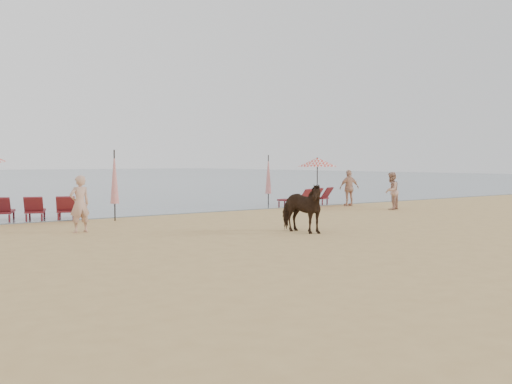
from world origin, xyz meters
TOP-DOWN VIEW (x-y plane):
  - ground at (0.00, 0.00)m, footprint 120.00×120.00m
  - lounger_cluster_left at (-5.62, 10.65)m, footprint 3.10×2.40m
  - lounger_cluster_right at (6.68, 10.25)m, footprint 3.03×2.37m
  - umbrella_open_right at (7.33, 10.31)m, footprint 1.89×1.89m
  - umbrella_closed_left at (-3.29, 9.04)m, footprint 0.31×0.31m
  - umbrella_closed_right at (5.18, 11.35)m, footprint 0.29×0.29m
  - cow at (-0.06, 2.63)m, footprint 1.06×1.84m
  - beachgoer_left at (-5.38, 6.42)m, footprint 0.66×0.48m
  - beachgoer_right_a at (8.39, 6.62)m, footprint 0.97×0.87m
  - beachgoer_right_b at (8.33, 9.16)m, footprint 1.08×0.66m

SIDE VIEW (x-z plane):
  - ground at x=0.00m, z-range 0.00..0.00m
  - lounger_cluster_right at x=6.68m, z-range 0.11..0.70m
  - lounger_cluster_left at x=-5.62m, z-range 0.12..0.72m
  - cow at x=-0.06m, z-range 0.00..1.46m
  - beachgoer_right_a at x=8.39m, z-range 0.00..1.65m
  - beachgoer_left at x=-5.38m, z-range 0.00..1.70m
  - beachgoer_right_b at x=8.33m, z-range 0.00..1.71m
  - umbrella_closed_right at x=5.18m, z-range 0.28..2.69m
  - umbrella_closed_left at x=-3.29m, z-range 0.29..2.81m
  - umbrella_open_right at x=7.33m, z-range 0.92..3.22m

